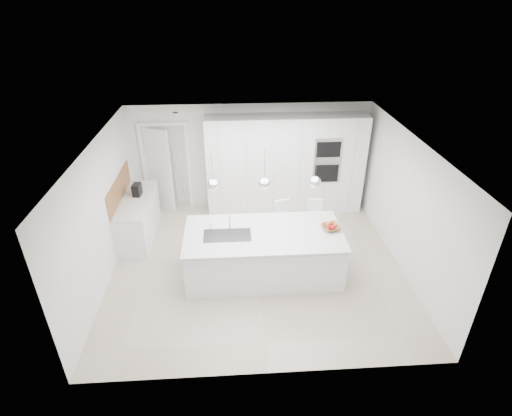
{
  "coord_description": "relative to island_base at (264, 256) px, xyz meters",
  "views": [
    {
      "loc": [
        -0.43,
        -6.24,
        4.78
      ],
      "look_at": [
        0.0,
        0.3,
        1.1
      ],
      "focal_mm": 28.0,
      "sensor_mm": 36.0,
      "label": 1
    }
  ],
  "objects": [
    {
      "name": "bar_stool_right",
      "position": [
        1.13,
        0.91,
        0.07
      ],
      "size": [
        0.44,
        0.53,
        1.01
      ],
      "primitive_type": null,
      "rotation": [
        0.0,
        0.0,
        -0.26
      ],
      "color": "white",
      "rests_on": "floor"
    },
    {
      "name": "apple_a",
      "position": [
        1.25,
        0.13,
        0.54
      ],
      "size": [
        0.08,
        0.08,
        0.08
      ],
      "primitive_type": "sphere",
      "color": "red",
      "rests_on": "fruit_bowl"
    },
    {
      "name": "island_base",
      "position": [
        0.0,
        0.0,
        0.0
      ],
      "size": [
        2.8,
        1.2,
        0.86
      ],
      "primitive_type": "cube",
      "color": "white",
      "rests_on": "floor"
    },
    {
      "name": "floor",
      "position": [
        -0.1,
        0.3,
        -0.43
      ],
      "size": [
        5.5,
        5.5,
        0.0
      ],
      "primitive_type": "plane",
      "color": "#BCAC9B",
      "rests_on": "ground"
    },
    {
      "name": "apple_c",
      "position": [
        1.19,
        0.06,
        0.54
      ],
      "size": [
        0.07,
        0.07,
        0.07
      ],
      "primitive_type": "sphere",
      "color": "red",
      "rests_on": "fruit_bowl"
    },
    {
      "name": "espresso_machine",
      "position": [
        -2.53,
        1.67,
        0.6
      ],
      "size": [
        0.18,
        0.26,
        0.26
      ],
      "primitive_type": "cube",
      "rotation": [
        0.0,
        0.0,
        -0.12
      ],
      "color": "black",
      "rests_on": "left_worktop"
    },
    {
      "name": "tall_cabinets",
      "position": [
        0.7,
        2.5,
        0.72
      ],
      "size": [
        3.6,
        0.6,
        2.3
      ],
      "primitive_type": "cube",
      "color": "white",
      "rests_on": "floor"
    },
    {
      "name": "left_worktop",
      "position": [
        -2.55,
        1.5,
        0.45
      ],
      "size": [
        0.62,
        1.82,
        0.04
      ],
      "primitive_type": "cube",
      "color": "silver",
      "rests_on": "left_base_cabinets"
    },
    {
      "name": "radiator",
      "position": [
        -1.73,
        2.76,
        0.42
      ],
      "size": [
        0.32,
        0.04,
        1.4
      ],
      "primitive_type": null,
      "color": "white",
      "rests_on": "floor"
    },
    {
      "name": "banana_bunch",
      "position": [
        1.24,
        0.1,
        0.59
      ],
      "size": [
        0.24,
        0.17,
        0.21
      ],
      "primitive_type": "torus",
      "rotation": [
        1.22,
        0.0,
        0.35
      ],
      "color": "gold",
      "rests_on": "fruit_bowl"
    },
    {
      "name": "fruit_bowl",
      "position": [
        1.22,
        0.08,
        0.51
      ],
      "size": [
        0.4,
        0.4,
        0.08
      ],
      "primitive_type": "imported",
      "rotation": [
        0.0,
        0.0,
        0.3
      ],
      "color": "#935B2D",
      "rests_on": "island_worktop"
    },
    {
      "name": "oak_backsplash",
      "position": [
        -2.84,
        1.5,
        0.72
      ],
      "size": [
        0.02,
        1.8,
        0.5
      ],
      "primitive_type": "cube",
      "color": "#935B2D",
      "rests_on": "wall_left"
    },
    {
      "name": "island_worktop",
      "position": [
        0.0,
        0.05,
        0.45
      ],
      "size": [
        2.84,
        1.4,
        0.04
      ],
      "primitive_type": "cube",
      "color": "silver",
      "rests_on": "island_base"
    },
    {
      "name": "bar_stool_left",
      "position": [
        0.45,
        0.89,
        0.08
      ],
      "size": [
        0.45,
        0.54,
        1.03
      ],
      "primitive_type": null,
      "rotation": [
        0.0,
        0.0,
        0.26
      ],
      "color": "white",
      "rests_on": "floor"
    },
    {
      "name": "pendant_left",
      "position": [
        -0.85,
        -0.0,
        1.47
      ],
      "size": [
        0.2,
        0.2,
        0.2
      ],
      "primitive_type": "sphere",
      "color": "white",
      "rests_on": "ceiling"
    },
    {
      "name": "island_sink",
      "position": [
        -0.65,
        -0.0,
        0.39
      ],
      "size": [
        0.84,
        0.44,
        0.18
      ],
      "primitive_type": null,
      "color": "#3F3F42",
      "rests_on": "island_worktop"
    },
    {
      "name": "left_base_cabinets",
      "position": [
        -2.55,
        1.5,
        0.0
      ],
      "size": [
        0.6,
        1.8,
        0.86
      ],
      "primitive_type": "cube",
      "color": "white",
      "rests_on": "floor"
    },
    {
      "name": "hallway_door",
      "position": [
        -2.3,
        2.72,
        0.57
      ],
      "size": [
        0.76,
        0.38,
        2.0
      ],
      "primitive_type": "cube",
      "rotation": [
        0.0,
        0.0,
        -0.44
      ],
      "color": "white",
      "rests_on": "floor"
    },
    {
      "name": "wall_left",
      "position": [
        -2.85,
        0.3,
        0.82
      ],
      "size": [
        0.0,
        5.0,
        5.0
      ],
      "primitive_type": "plane",
      "rotation": [
        1.57,
        0.0,
        1.57
      ],
      "color": "silver",
      "rests_on": "ground"
    },
    {
      "name": "ceiling",
      "position": [
        -0.1,
        0.3,
        2.07
      ],
      "size": [
        5.5,
        5.5,
        0.0
      ],
      "primitive_type": "plane",
      "rotation": [
        3.14,
        0.0,
        0.0
      ],
      "color": "white",
      "rests_on": "wall_back"
    },
    {
      "name": "wall_back",
      "position": [
        -0.1,
        2.8,
        0.82
      ],
      "size": [
        5.5,
        0.0,
        5.5
      ],
      "primitive_type": "plane",
      "rotation": [
        1.57,
        0.0,
        0.0
      ],
      "color": "silver",
      "rests_on": "ground"
    },
    {
      "name": "apple_b",
      "position": [
        1.25,
        0.03,
        0.54
      ],
      "size": [
        0.08,
        0.08,
        0.08
      ],
      "primitive_type": "sphere",
      "color": "red",
      "rests_on": "fruit_bowl"
    },
    {
      "name": "island_tap",
      "position": [
        -0.6,
        0.2,
        0.62
      ],
      "size": [
        0.02,
        0.02,
        0.3
      ],
      "primitive_type": "cylinder",
      "color": "white",
      "rests_on": "island_worktop"
    },
    {
      "name": "doorway_frame",
      "position": [
        -2.05,
        2.77,
        0.59
      ],
      "size": [
        1.11,
        0.08,
        2.13
      ],
      "primitive_type": null,
      "color": "white",
      "rests_on": "floor"
    },
    {
      "name": "pendant_mid",
      "position": [
        -0.0,
        -0.0,
        1.47
      ],
      "size": [
        0.2,
        0.2,
        0.2
      ],
      "primitive_type": "sphere",
      "color": "white",
      "rests_on": "ceiling"
    },
    {
      "name": "oven_stack",
      "position": [
        1.6,
        2.19,
        0.92
      ],
      "size": [
        0.62,
        0.04,
        1.05
      ],
      "primitive_type": null,
      "color": "#A5A5A8",
      "rests_on": "tall_cabinets"
    },
    {
      "name": "pendant_right",
      "position": [
        0.85,
        -0.0,
        1.47
      ],
      "size": [
        0.2,
        0.2,
        0.2
      ],
      "primitive_type": "sphere",
      "color": "white",
      "rests_on": "ceiling"
    }
  ]
}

